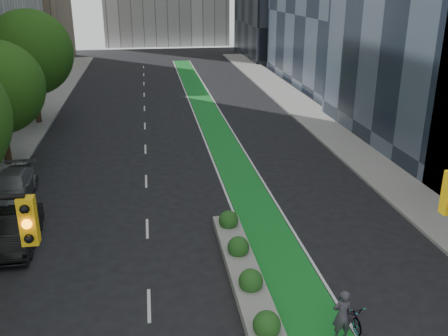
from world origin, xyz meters
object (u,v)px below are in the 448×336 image
object	(u,v)px
median_planter	(245,272)
parked_car_left_mid	(17,231)
bicycle	(350,312)
parked_car_left_far	(11,187)
cyclist	(342,315)

from	to	relation	value
median_planter	parked_car_left_mid	world-z (taller)	parked_car_left_mid
bicycle	parked_car_left_far	xyz separation A→B (m)	(-13.70, 12.46, 0.28)
cyclist	parked_car_left_mid	distance (m)	14.11
median_planter	cyclist	bearing A→B (deg)	-57.16
median_planter	bicycle	xyz separation A→B (m)	(3.00, -3.07, 0.08)
bicycle	parked_car_left_far	distance (m)	18.52
bicycle	parked_car_left_mid	world-z (taller)	parked_car_left_mid
median_planter	bicycle	distance (m)	4.30
median_planter	bicycle	bearing A→B (deg)	-45.69
cyclist	parked_car_left_mid	xyz separation A→B (m)	(-11.66, 7.94, -0.17)
bicycle	cyclist	size ratio (longest dim) A/B	0.96
median_planter	parked_car_left_far	world-z (taller)	parked_car_left_far
bicycle	median_planter	bearing A→B (deg)	131.82
median_planter	parked_car_left_far	size ratio (longest dim) A/B	2.04
bicycle	parked_car_left_far	bearing A→B (deg)	135.22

